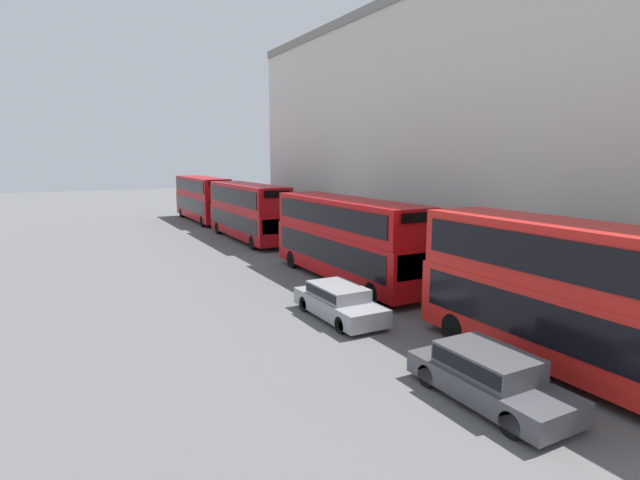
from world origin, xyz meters
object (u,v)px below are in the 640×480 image
(bus_trailing, at_px, (202,197))
(car_dark_sedan, at_px, (489,375))
(pedestrian, at_px, (397,266))
(bus_leading, at_px, (583,295))
(bus_second_in_queue, at_px, (347,236))
(bus_third_in_queue, at_px, (248,209))
(car_hatchback, at_px, (339,301))

(bus_trailing, relative_size, car_dark_sedan, 2.53)
(pedestrian, bearing_deg, car_dark_sedan, -116.48)
(bus_leading, xyz_separation_m, bus_trailing, (-0.00, 40.44, -0.07))
(bus_leading, distance_m, bus_second_in_queue, 12.95)
(bus_third_in_queue, bearing_deg, car_hatchback, -99.87)
(bus_third_in_queue, relative_size, car_dark_sedan, 2.49)
(car_hatchback, bearing_deg, pedestrian, 34.41)
(bus_leading, distance_m, bus_third_in_queue, 27.48)
(bus_third_in_queue, bearing_deg, car_dark_sedan, -97.10)
(bus_leading, relative_size, pedestrian, 6.71)
(bus_leading, relative_size, car_hatchback, 2.35)
(bus_leading, bearing_deg, bus_third_in_queue, 90.00)
(bus_second_in_queue, relative_size, pedestrian, 7.03)
(bus_trailing, bearing_deg, bus_leading, -90.00)
(car_dark_sedan, relative_size, car_hatchback, 0.98)
(bus_second_in_queue, distance_m, car_hatchback, 6.28)
(bus_leading, height_order, car_hatchback, bus_leading)
(bus_third_in_queue, height_order, car_hatchback, bus_third_in_queue)
(pedestrian, bearing_deg, bus_leading, -101.63)
(car_dark_sedan, xyz_separation_m, pedestrian, (5.86, 11.76, 0.01))
(pedestrian, bearing_deg, bus_second_in_queue, 157.76)
(bus_leading, xyz_separation_m, pedestrian, (2.46, 11.94, -1.72))
(bus_third_in_queue, xyz_separation_m, bus_trailing, (-0.00, 12.97, 0.03))
(bus_second_in_queue, distance_m, car_dark_sedan, 13.31)
(bus_second_in_queue, height_order, pedestrian, bus_second_in_queue)
(bus_third_in_queue, xyz_separation_m, car_hatchback, (-3.40, -19.55, -1.66))
(bus_second_in_queue, distance_m, bus_third_in_queue, 14.53)
(bus_leading, relative_size, bus_third_in_queue, 0.96)
(car_hatchback, xyz_separation_m, pedestrian, (5.86, 4.01, 0.03))
(bus_trailing, relative_size, car_hatchback, 2.48)
(pedestrian, bearing_deg, bus_third_in_queue, 98.99)
(bus_leading, distance_m, car_hatchback, 8.80)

